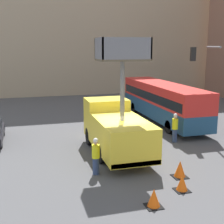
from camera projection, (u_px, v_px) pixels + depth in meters
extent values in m
plane|color=#4C4C4F|center=(121.00, 158.00, 17.32)|extent=(120.00, 120.00, 0.00)
cube|color=tan|center=(58.00, 11.00, 41.73)|extent=(44.00, 10.00, 21.34)
cube|color=yellow|center=(106.00, 118.00, 19.71)|extent=(2.56, 1.96, 2.40)
cube|color=yellow|center=(122.00, 136.00, 16.69)|extent=(2.56, 4.58, 1.78)
cube|color=red|center=(136.00, 164.00, 14.73)|extent=(2.51, 0.10, 0.24)
cylinder|color=black|center=(89.00, 136.00, 19.64)|extent=(0.30, 1.07, 1.07)
cylinder|color=black|center=(123.00, 134.00, 20.24)|extent=(0.30, 1.07, 1.07)
cylinder|color=black|center=(102.00, 153.00, 16.56)|extent=(0.30, 1.07, 1.07)
cylinder|color=black|center=(141.00, 149.00, 17.16)|extent=(0.30, 1.07, 1.07)
cylinder|color=slate|center=(122.00, 91.00, 16.18)|extent=(0.24, 0.24, 3.11)
cube|color=brown|center=(123.00, 60.00, 15.85)|extent=(2.54, 1.65, 0.10)
cube|color=slate|center=(99.00, 48.00, 15.40)|extent=(0.08, 1.65, 1.05)
cube|color=slate|center=(145.00, 48.00, 16.06)|extent=(0.08, 1.65, 1.05)
cube|color=slate|center=(118.00, 48.00, 16.47)|extent=(2.54, 0.08, 1.05)
cube|color=slate|center=(128.00, 48.00, 14.99)|extent=(2.54, 0.08, 1.05)
cube|color=navy|center=(162.00, 109.00, 25.77)|extent=(2.49, 11.87, 1.22)
cube|color=red|center=(162.00, 93.00, 25.49)|extent=(2.49, 11.87, 1.49)
cube|color=black|center=(162.00, 95.00, 25.54)|extent=(2.51, 11.40, 0.65)
cylinder|color=black|center=(134.00, 108.00, 29.06)|extent=(0.30, 0.97, 0.97)
cylinder|color=black|center=(156.00, 107.00, 29.64)|extent=(0.30, 0.97, 0.97)
cylinder|color=black|center=(169.00, 127.00, 22.13)|extent=(0.30, 0.97, 0.97)
cylinder|color=black|center=(197.00, 125.00, 22.71)|extent=(0.30, 0.97, 0.97)
cylinder|color=slate|center=(214.00, 47.00, 20.40)|extent=(0.82, 2.58, 0.13)
cube|color=black|center=(193.00, 54.00, 20.48)|extent=(0.39, 0.39, 0.90)
sphere|color=red|center=(193.00, 50.00, 20.43)|extent=(0.20, 0.20, 0.20)
cylinder|color=navy|center=(96.00, 166.00, 15.09)|extent=(0.32, 0.32, 0.83)
cylinder|color=yellow|center=(96.00, 151.00, 14.94)|extent=(0.38, 0.38, 0.66)
sphere|color=tan|center=(96.00, 142.00, 14.84)|extent=(0.23, 0.23, 0.23)
sphere|color=white|center=(96.00, 140.00, 14.82)|extent=(0.24, 0.24, 0.24)
cylinder|color=navy|center=(175.00, 135.00, 20.20)|extent=(0.32, 0.32, 0.86)
cylinder|color=yellow|center=(175.00, 124.00, 20.04)|extent=(0.38, 0.38, 0.68)
sphere|color=tan|center=(175.00, 117.00, 19.94)|extent=(0.23, 0.23, 0.23)
sphere|color=white|center=(175.00, 115.00, 19.92)|extent=(0.25, 0.25, 0.25)
cube|color=black|center=(180.00, 177.00, 14.85)|extent=(0.70, 0.70, 0.03)
cone|color=#F25B0F|center=(180.00, 169.00, 14.77)|extent=(0.56, 0.56, 0.80)
cube|color=black|center=(182.00, 190.00, 13.44)|extent=(0.63, 0.63, 0.03)
cone|color=#F25B0F|center=(182.00, 183.00, 13.36)|extent=(0.50, 0.50, 0.72)
cube|color=black|center=(154.00, 206.00, 12.09)|extent=(0.65, 0.65, 0.03)
cone|color=#F25B0F|center=(154.00, 198.00, 12.02)|extent=(0.52, 0.52, 0.74)
cylinder|color=black|center=(3.00, 131.00, 21.67)|extent=(0.22, 0.64, 0.64)
cylinder|color=black|center=(0.00, 143.00, 19.03)|extent=(0.22, 0.64, 0.64)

